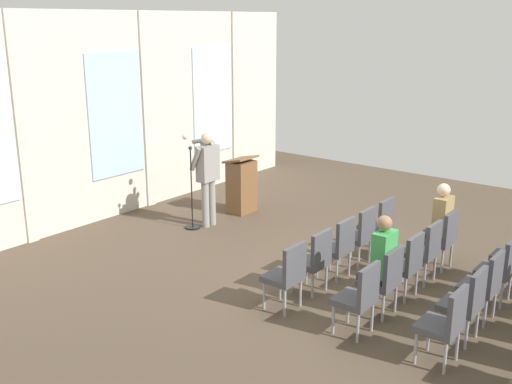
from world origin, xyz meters
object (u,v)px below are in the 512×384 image
object	(u,v)px
chair_r1_c2	(406,262)
audience_r1_c4	(439,221)
chair_r0_c4	(380,222)
chair_r0_c2	(339,244)
chair_r1_c1	(384,277)
chair_r0_c0	(287,272)
chair_r2_c0	(446,321)
speaker	(207,172)
chair_r1_c3	(425,248)
chair_r0_c3	(360,233)
chair_r2_c3	(501,266)
audience_r1_c1	(380,260)
chair_r1_c4	(443,236)
chair_r2_c2	(485,282)
chair_r0_c1	(315,258)
chair_r1_c0	(360,295)
lectern	(242,185)
chair_r2_c1	(467,300)

from	to	relation	value
chair_r1_c2	audience_r1_c4	bearing A→B (deg)	3.46
chair_r0_c4	chair_r0_c2	bearing A→B (deg)	180.00
chair_r1_c1	chair_r0_c0	bearing A→B (deg)	121.34
chair_r2_c0	audience_r1_c4	bearing A→B (deg)	23.79
speaker	chair_r1_c3	bearing A→B (deg)	-88.67
chair_r0_c3	chair_r1_c2	distance (m)	1.26
chair_r2_c3	chair_r0_c0	bearing A→B (deg)	132.41
chair_r1_c3	chair_r0_c4	bearing A→B (deg)	58.66
audience_r1_c1	chair_r1_c4	bearing A→B (deg)	-2.31
chair_r2_c2	chair_r2_c0	bearing A→B (deg)	180.00
chair_r2_c0	speaker	bearing A→B (deg)	70.62
chair_r0_c1	chair_r2_c0	world-z (taller)	same
chair_r0_c0	chair_r1_c2	size ratio (longest dim) A/B	1.00
speaker	chair_r2_c0	distance (m)	5.64
chair_r1_c0	audience_r1_c1	distance (m)	0.69
chair_r0_c0	chair_r0_c1	size ratio (longest dim) A/B	1.00
chair_r0_c1	chair_r1_c1	world-z (taller)	same
chair_r0_c0	chair_r1_c3	size ratio (longest dim) A/B	1.00
chair_r0_c4	chair_r1_c3	size ratio (longest dim) A/B	1.00
audience_r1_c1	chair_r2_c0	xyz separation A→B (m)	(-0.65, -1.15, -0.22)
chair_r0_c1	chair_r1_c0	xyz separation A→B (m)	(-0.65, -1.07, 0.00)
speaker	chair_r1_c3	size ratio (longest dim) A/B	1.89
chair_r0_c4	chair_r0_c0	bearing A→B (deg)	180.00
audience_r1_c1	chair_r1_c2	distance (m)	0.69
chair_r2_c0	audience_r1_c1	bearing A→B (deg)	60.44
chair_r0_c4	chair_r1_c3	bearing A→B (deg)	-121.34
chair_r1_c1	chair_r2_c3	bearing A→B (deg)	-39.39
chair_r1_c3	chair_r1_c2	bearing A→B (deg)	180.00
chair_r0_c3	audience_r1_c1	size ratio (longest dim) A/B	0.69
audience_r1_c4	speaker	bearing A→B (deg)	100.28
lectern	chair_r2_c3	xyz separation A→B (m)	(-0.93, -5.33, -0.02)
chair_r0_c4	chair_r2_c2	size ratio (longest dim) A/B	1.00
audience_r1_c1	chair_r2_c0	distance (m)	1.34
chair_r0_c3	chair_r2_c3	bearing A→B (deg)	-90.00
chair_r0_c3	chair_r2_c0	world-z (taller)	same
chair_r1_c2	chair_r1_c0	bearing A→B (deg)	180.00
speaker	chair_r2_c0	size ratio (longest dim) A/B	1.89
chair_r1_c3	chair_r1_c4	xyz separation A→B (m)	(0.65, 0.00, 0.00)
chair_r1_c3	chair_r2_c0	distance (m)	2.24
chair_r0_c3	audience_r1_c4	size ratio (longest dim) A/B	0.69
chair_r2_c0	chair_r2_c1	xyz separation A→B (m)	(0.65, 0.00, 0.00)
lectern	chair_r1_c0	distance (m)	5.14
lectern	chair_r0_c0	bearing A→B (deg)	-132.25
chair_r0_c1	chair_r0_c2	distance (m)	0.65
chair_r2_c2	chair_r2_c1	bearing A→B (deg)	180.00
chair_r2_c1	chair_r2_c2	world-z (taller)	same
chair_r2_c2	chair_r0_c3	bearing A→B (deg)	73.07
chair_r1_c0	chair_r2_c3	world-z (taller)	same
chair_r0_c3	lectern	bearing A→B (deg)	73.72
chair_r0_c0	chair_r0_c3	bearing A→B (deg)	0.00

